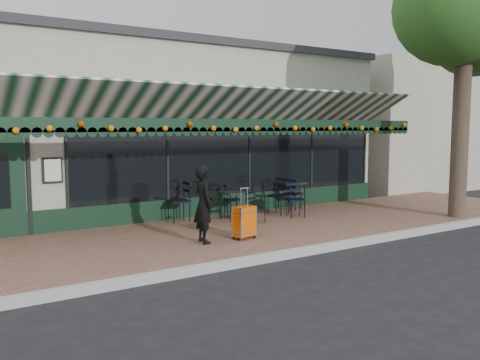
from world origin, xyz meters
TOP-DOWN VIEW (x-y plane):
  - ground at (0.00, 0.00)m, footprint 80.00×80.00m
  - sidewalk at (0.00, 2.00)m, footprint 18.00×4.00m
  - curb at (0.00, -0.08)m, footprint 18.00×0.16m
  - restaurant_building at (0.00, 7.84)m, footprint 12.00×9.60m
  - neighbor_building_right at (13.00, 8.00)m, footprint 12.00×8.00m
  - woman at (-1.47, 1.32)m, footprint 0.44×0.61m
  - suitcase at (-0.62, 1.17)m, footprint 0.50×0.35m
  - cafe_table_a at (2.57, 3.59)m, footprint 0.61×0.61m
  - cafe_table_b at (0.35, 3.10)m, footprint 0.56×0.56m
  - chair_a_left at (1.76, 3.13)m, footprint 0.62×0.62m
  - chair_a_right at (2.57, 3.53)m, footprint 0.56×0.56m
  - chair_a_front at (1.87, 2.56)m, footprint 0.55×0.55m
  - chair_b_left at (-0.89, 3.60)m, footprint 0.53×0.53m
  - chair_b_right at (0.63, 3.60)m, footprint 0.51×0.51m
  - chair_b_front at (0.55, 2.43)m, footprint 0.47×0.47m
  - street_tree at (5.64, 0.47)m, footprint 3.90×3.37m

SIDE VIEW (x-z plane):
  - ground at x=0.00m, z-range 0.00..0.00m
  - sidewalk at x=0.00m, z-range 0.00..0.15m
  - curb at x=0.00m, z-range 0.00..0.15m
  - suitcase at x=-0.62m, z-range -0.02..1.02m
  - chair_b_front at x=0.55m, z-range 0.15..0.91m
  - chair_b_right at x=0.63m, z-range 0.15..0.97m
  - chair_a_front at x=1.87m, z-range 0.15..1.01m
  - chair_a_right at x=2.57m, z-range 0.15..1.01m
  - chair_a_left at x=1.76m, z-range 0.15..1.10m
  - chair_b_left at x=-0.89m, z-range 0.15..1.12m
  - cafe_table_b at x=0.35m, z-range 0.43..1.12m
  - cafe_table_a at x=2.57m, z-range 0.45..1.20m
  - woman at x=-1.47m, z-range 0.15..1.69m
  - restaurant_building at x=0.00m, z-range 0.02..4.52m
  - neighbor_building_right at x=13.00m, z-range 0.00..4.80m
  - street_tree at x=5.64m, z-range 1.81..8.98m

